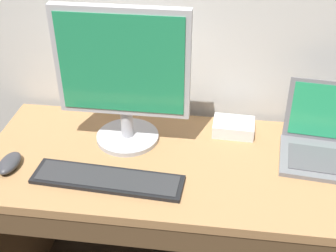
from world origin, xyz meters
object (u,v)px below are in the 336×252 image
Objects in this scene: wired_keyboard at (108,179)px; external_drive_box at (233,127)px; external_monitor at (123,75)px; computer_mouse at (9,163)px; laptop_space_gray at (334,147)px.

wired_keyboard is 3.30× the size of external_drive_box.
external_monitor reaches higher than computer_mouse.
laptop_space_gray is 0.36m from external_drive_box.
laptop_space_gray is at bearing -17.16° from external_drive_box.
laptop_space_gray is 0.78m from wired_keyboard.
external_monitor is (-0.73, -0.00, 0.23)m from laptop_space_gray.
external_monitor is 3.34× the size of external_drive_box.
external_drive_box is (0.39, 0.11, -0.25)m from external_monitor.
laptop_space_gray is 0.76m from external_monitor.
laptop_space_gray is at bearing 0.06° from external_monitor.
wired_keyboard is 4.22× the size of computer_mouse.
external_monitor reaches higher than external_drive_box.
computer_mouse is 0.81m from external_drive_box.
external_drive_box is (0.40, 0.33, 0.02)m from wired_keyboard.
laptop_space_gray reaches higher than external_drive_box.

